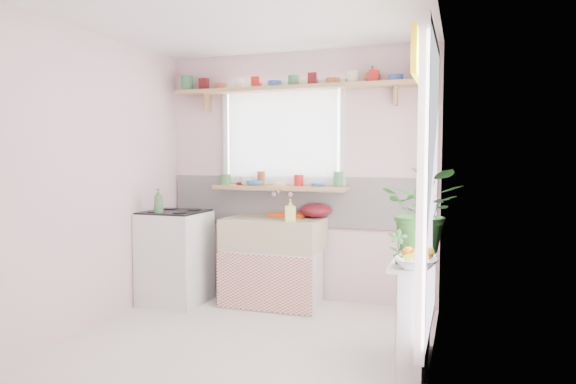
% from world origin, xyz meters
% --- Properties ---
extents(room, '(3.20, 3.20, 3.20)m').
position_xyz_m(room, '(0.66, 0.86, 1.37)').
color(room, white).
rests_on(room, ground).
extents(sink_unit, '(0.95, 0.65, 1.11)m').
position_xyz_m(sink_unit, '(-0.15, 1.29, 0.43)').
color(sink_unit, white).
rests_on(sink_unit, ground).
extents(cooker, '(0.58, 0.58, 0.93)m').
position_xyz_m(cooker, '(-1.10, 1.05, 0.46)').
color(cooker, white).
rests_on(cooker, ground).
extents(radiator_ledge, '(0.22, 0.95, 0.78)m').
position_xyz_m(radiator_ledge, '(1.30, 0.20, 0.40)').
color(radiator_ledge, white).
rests_on(radiator_ledge, ground).
extents(windowsill, '(1.40, 0.22, 0.04)m').
position_xyz_m(windowsill, '(-0.15, 1.48, 1.14)').
color(windowsill, tan).
rests_on(windowsill, room).
extents(pine_shelf, '(2.52, 0.24, 0.04)m').
position_xyz_m(pine_shelf, '(0.00, 1.47, 2.12)').
color(pine_shelf, tan).
rests_on(pine_shelf, room).
extents(shelf_crockery, '(2.47, 0.11, 0.12)m').
position_xyz_m(shelf_crockery, '(-0.02, 1.47, 2.19)').
color(shelf_crockery, '#3F7F4C').
rests_on(shelf_crockery, pine_shelf).
extents(sill_crockery, '(1.35, 0.11, 0.12)m').
position_xyz_m(sill_crockery, '(-0.17, 1.48, 1.22)').
color(sill_crockery, '#3F7F4C').
rests_on(sill_crockery, windowsill).
extents(dish_tray, '(0.39, 0.31, 0.04)m').
position_xyz_m(dish_tray, '(-0.06, 1.50, 0.87)').
color(dish_tray, '#DD4713').
rests_on(dish_tray, sink_unit).
extents(colander, '(0.41, 0.41, 0.14)m').
position_xyz_m(colander, '(0.22, 1.50, 0.92)').
color(colander, maroon).
rests_on(colander, sink_unit).
extents(jade_plant, '(0.58, 0.52, 0.60)m').
position_xyz_m(jade_plant, '(1.33, 0.35, 1.08)').
color(jade_plant, '#2E5E25').
rests_on(jade_plant, radiator_ledge).
extents(fruit_bowl, '(0.26, 0.26, 0.06)m').
position_xyz_m(fruit_bowl, '(1.33, -0.20, 0.81)').
color(fruit_bowl, silver).
rests_on(fruit_bowl, radiator_ledge).
extents(herb_pot, '(0.12, 0.09, 0.22)m').
position_xyz_m(herb_pot, '(1.21, -0.10, 0.88)').
color(herb_pot, '#255D25').
rests_on(herb_pot, radiator_ledge).
extents(soap_bottle_sink, '(0.13, 0.13, 0.21)m').
position_xyz_m(soap_bottle_sink, '(0.07, 1.15, 0.95)').
color(soap_bottle_sink, '#EDE169').
rests_on(soap_bottle_sink, sink_unit).
extents(sill_cup, '(0.12, 0.12, 0.09)m').
position_xyz_m(sill_cup, '(-0.49, 1.42, 1.20)').
color(sill_cup, beige).
rests_on(sill_cup, windowsill).
extents(sill_bowl, '(0.23, 0.23, 0.05)m').
position_xyz_m(sill_bowl, '(-0.40, 1.42, 1.19)').
color(sill_bowl, '#3771B4').
rests_on(sill_bowl, windowsill).
extents(shelf_vase, '(0.21, 0.21, 0.16)m').
position_xyz_m(shelf_vase, '(0.76, 1.53, 2.22)').
color(shelf_vase, '#A15731').
rests_on(shelf_vase, pine_shelf).
extents(cooker_bottle, '(0.10, 0.10, 0.24)m').
position_xyz_m(cooker_bottle, '(-1.14, 0.83, 1.03)').
color(cooker_bottle, '#3B7746').
rests_on(cooker_bottle, cooker).
extents(fruit, '(0.20, 0.14, 0.10)m').
position_xyz_m(fruit, '(1.34, -0.19, 0.87)').
color(fruit, orange).
rests_on(fruit, fruit_bowl).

